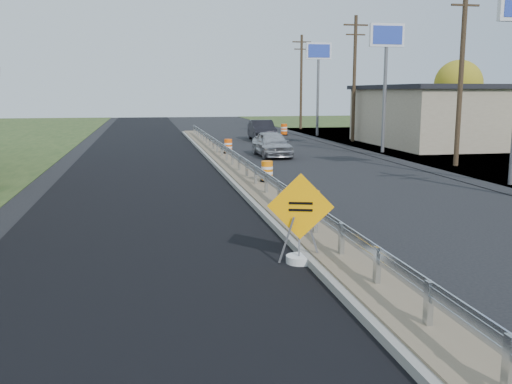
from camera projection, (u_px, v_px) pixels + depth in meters
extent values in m
plane|color=black|center=(279.00, 210.00, 18.56)|extent=(140.00, 140.00, 0.00)
cube|color=black|center=(142.00, 172.00, 27.40)|extent=(7.20, 120.00, 0.01)
cube|color=gray|center=(239.00, 173.00, 26.28)|extent=(1.60, 55.00, 0.18)
cube|color=brown|center=(239.00, 171.00, 26.26)|extent=(1.25, 55.00, 0.05)
cube|color=silver|center=(509.00, 362.00, 6.86)|extent=(0.10, 0.15, 0.70)
cube|color=silver|center=(429.00, 303.00, 8.79)|extent=(0.10, 0.15, 0.70)
cube|color=silver|center=(377.00, 265.00, 10.73)|extent=(0.10, 0.15, 0.70)
cube|color=silver|center=(341.00, 238.00, 12.66)|extent=(0.10, 0.15, 0.70)
cube|color=silver|center=(315.00, 219.00, 14.59)|extent=(0.10, 0.15, 0.70)
cube|color=silver|center=(295.00, 204.00, 16.53)|extent=(0.10, 0.15, 0.70)
cube|color=silver|center=(279.00, 192.00, 18.46)|extent=(0.10, 0.15, 0.70)
cube|color=silver|center=(266.00, 183.00, 20.39)|extent=(0.10, 0.15, 0.70)
cube|color=silver|center=(256.00, 175.00, 22.33)|extent=(0.10, 0.15, 0.70)
cube|color=silver|center=(247.00, 168.00, 24.26)|extent=(0.10, 0.15, 0.70)
cube|color=silver|center=(239.00, 163.00, 26.19)|extent=(0.10, 0.15, 0.70)
cube|color=silver|center=(232.00, 158.00, 28.13)|extent=(0.10, 0.15, 0.70)
cube|color=silver|center=(227.00, 154.00, 30.06)|extent=(0.10, 0.15, 0.70)
cube|color=silver|center=(222.00, 150.00, 31.99)|extent=(0.10, 0.15, 0.70)
cube|color=silver|center=(217.00, 146.00, 33.93)|extent=(0.10, 0.15, 0.70)
cube|color=silver|center=(213.00, 144.00, 35.86)|extent=(0.10, 0.15, 0.70)
cube|color=silver|center=(210.00, 141.00, 37.79)|extent=(0.10, 0.15, 0.70)
cube|color=silver|center=(206.00, 138.00, 39.72)|extent=(0.10, 0.15, 0.70)
cube|color=silver|center=(204.00, 136.00, 41.66)|extent=(0.10, 0.15, 0.70)
cube|color=silver|center=(201.00, 134.00, 43.59)|extent=(0.10, 0.15, 0.70)
cube|color=silver|center=(198.00, 133.00, 45.52)|extent=(0.10, 0.15, 0.70)
cube|color=silver|center=(196.00, 131.00, 47.46)|extent=(0.10, 0.15, 0.70)
cube|color=silver|center=(194.00, 129.00, 49.39)|extent=(0.10, 0.15, 0.70)
cube|color=silver|center=(236.00, 156.00, 27.12)|extent=(0.04, 46.00, 0.34)
cube|color=silver|center=(236.00, 158.00, 27.14)|extent=(0.06, 46.00, 0.03)
cube|color=silver|center=(236.00, 154.00, 27.11)|extent=(0.06, 46.00, 0.03)
cube|color=tan|center=(496.00, 117.00, 41.50)|extent=(18.00, 12.00, 4.00)
cube|color=black|center=(498.00, 87.00, 41.14)|extent=(18.50, 12.50, 0.30)
cube|color=black|center=(381.00, 124.00, 39.89)|extent=(0.08, 7.20, 2.20)
cylinder|color=slate|center=(384.00, 98.00, 35.42)|extent=(0.22, 0.22, 6.80)
cube|color=white|center=(387.00, 35.00, 34.76)|extent=(2.20, 0.25, 1.40)
cube|color=#263FB2|center=(387.00, 35.00, 34.76)|extent=(1.90, 0.30, 1.10)
cylinder|color=slate|center=(318.00, 96.00, 48.95)|extent=(0.22, 0.22, 6.80)
cube|color=white|center=(319.00, 51.00, 48.29)|extent=(2.20, 0.25, 1.40)
cube|color=#263FB2|center=(319.00, 51.00, 48.29)|extent=(1.90, 0.30, 1.10)
cylinder|color=#473523|center=(461.00, 73.00, 28.61)|extent=(0.26, 0.26, 9.40)
cube|color=#473523|center=(465.00, 5.00, 28.04)|extent=(1.50, 0.10, 0.10)
cylinder|color=#473523|center=(354.00, 80.00, 43.11)|extent=(0.26, 0.26, 9.40)
cube|color=#473523|center=(356.00, 25.00, 42.42)|extent=(1.90, 0.12, 0.12)
cube|color=#473523|center=(356.00, 35.00, 42.54)|extent=(1.50, 0.10, 0.10)
cylinder|color=#473523|center=(301.00, 83.00, 57.61)|extent=(0.26, 0.26, 9.40)
cube|color=#473523|center=(302.00, 42.00, 56.92)|extent=(1.90, 0.12, 0.12)
cube|color=#473523|center=(302.00, 49.00, 57.04)|extent=(1.50, 0.10, 0.10)
cylinder|color=#473523|center=(457.00, 115.00, 56.06)|extent=(0.36, 0.36, 3.08)
sphere|color=gold|center=(458.00, 84.00, 55.54)|extent=(4.62, 4.62, 4.62)
cylinder|color=white|center=(300.00, 259.00, 12.77)|extent=(0.62, 0.62, 0.18)
cube|color=slate|center=(287.00, 240.00, 12.63)|extent=(0.36, 0.15, 1.07)
cube|color=slate|center=(313.00, 239.00, 12.74)|extent=(0.36, 0.15, 1.07)
cube|color=slate|center=(299.00, 239.00, 12.74)|extent=(0.12, 0.27, 1.09)
cube|color=#FFA305|center=(300.00, 206.00, 12.56)|extent=(1.43, 0.46, 1.48)
cube|color=black|center=(301.00, 203.00, 12.52)|extent=(0.51, 0.16, 0.06)
cube|color=black|center=(301.00, 210.00, 12.55)|extent=(0.51, 0.16, 0.06)
cylinder|color=black|center=(312.00, 216.00, 16.38)|extent=(0.53, 0.53, 0.07)
cylinder|color=orange|center=(312.00, 204.00, 16.32)|extent=(0.42, 0.42, 0.74)
cylinder|color=white|center=(312.00, 199.00, 16.29)|extent=(0.43, 0.43, 0.10)
cylinder|color=white|center=(312.00, 206.00, 16.33)|extent=(0.43, 0.43, 0.10)
cylinder|color=black|center=(267.00, 181.00, 22.90)|extent=(0.57, 0.57, 0.08)
cylinder|color=orange|center=(267.00, 171.00, 22.83)|extent=(0.45, 0.45, 0.79)
cylinder|color=white|center=(267.00, 168.00, 22.81)|extent=(0.47, 0.47, 0.10)
cylinder|color=white|center=(267.00, 173.00, 22.85)|extent=(0.47, 0.47, 0.10)
cylinder|color=black|center=(228.00, 153.00, 33.36)|extent=(0.57, 0.57, 0.08)
cylinder|color=#FF570A|center=(228.00, 146.00, 33.29)|extent=(0.46, 0.46, 0.80)
cylinder|color=white|center=(228.00, 144.00, 33.27)|extent=(0.47, 0.47, 0.10)
cylinder|color=white|center=(228.00, 147.00, 33.30)|extent=(0.47, 0.47, 0.10)
cylinder|color=black|center=(284.00, 135.00, 50.29)|extent=(0.68, 0.68, 0.09)
cylinder|color=#FF550A|center=(284.00, 129.00, 50.21)|extent=(0.55, 0.55, 0.96)
cylinder|color=white|center=(284.00, 128.00, 50.18)|extent=(0.56, 0.56, 0.13)
cylinder|color=white|center=(284.00, 130.00, 50.22)|extent=(0.56, 0.56, 0.13)
imported|color=#B5B5BA|center=(272.00, 144.00, 33.73)|extent=(1.86, 4.45, 1.50)
imported|color=black|center=(262.00, 130.00, 44.99)|extent=(1.88, 4.89, 1.59)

